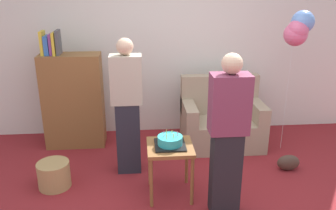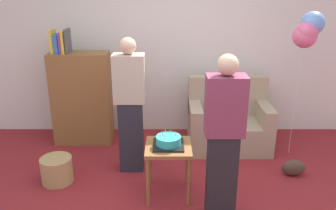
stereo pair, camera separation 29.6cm
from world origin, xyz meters
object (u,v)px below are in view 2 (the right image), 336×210
Objects in this scene: bookshelf at (81,97)px; balloon_bunch at (308,30)px; wicker_basket at (56,170)px; side_table at (168,153)px; person_blowing_candles at (130,106)px; handbag at (293,168)px; birthday_cake at (168,141)px; person_holding_cake at (223,139)px; couch at (228,123)px.

bookshelf is 3.07m from balloon_bunch.
wicker_basket is at bearing -93.83° from bookshelf.
side_table is 0.36× the size of person_blowing_candles.
handbag is at bearing 14.59° from side_table.
wicker_basket is at bearing 168.75° from birthday_cake.
person_blowing_candles is at bearing 19.52° from wicker_basket.
person_holding_cake is (0.51, -0.35, 0.33)m from side_table.
bookshelf is 0.99× the size of person_blowing_candles.
person_blowing_candles is (0.77, -0.80, 0.16)m from bookshelf.
person_blowing_candles is 1.12m from wicker_basket.
balloon_bunch is (1.66, 0.90, 1.02)m from birthday_cake.
couch reaches higher than side_table.
wicker_basket is 0.19× the size of balloon_bunch.
handbag is 0.15× the size of balloon_bunch.
side_table reaches higher than wicker_basket.
balloon_bunch is at bearing 28.44° from side_table.
birthday_cake is 0.17× the size of balloon_bunch.
birthday_cake is at bearing -127.85° from side_table.
person_blowing_candles is 2.09m from handbag.
couch is 0.67× the size of person_holding_cake.
side_table is 1.60m from handbag.
couch is 1.65m from person_holding_cake.
balloon_bunch is at bearing 12.26° from wicker_basket.
handbag is at bearing -19.54° from bookshelf.
side_table is 2.21m from balloon_bunch.
person_blowing_candles is 2.29m from balloon_bunch.
wicker_basket is (-1.80, 0.61, -0.68)m from person_holding_cake.
couch is 3.06× the size of wicker_basket.
couch is at bearing 160.37° from balloon_bunch.
person_blowing_candles is 5.82× the size of handbag.
person_blowing_candles is (-1.28, -0.64, 0.49)m from couch.
person_holding_cake is 1.88m from balloon_bunch.
person_holding_cake is at bearing -46.99° from person_blowing_candles.
bookshelf is (-2.05, 0.16, 0.34)m from couch.
bookshelf is 1.22m from wicker_basket.
wicker_basket is at bearing -164.11° from person_blowing_candles.
birthday_cake is at bearing -54.65° from person_blowing_candles.
person_holding_cake is at bearing -34.54° from side_table.
side_table is at bearing -11.25° from wicker_basket.
balloon_bunch reaches higher than bookshelf.
person_holding_cake is at bearing -44.63° from bookshelf.
side_table is at bearing -125.02° from couch.
couch is at bearing 23.72° from wicker_basket.
person_blowing_candles is (-0.45, 0.56, 0.19)m from birthday_cake.
couch is at bearing -4.58° from bookshelf.
birthday_cake is 1.64m from handbag.
birthday_cake reaches higher than handbag.
bookshelf is at bearing 160.46° from handbag.
wicker_basket is 3.37m from balloon_bunch.
balloon_bunch is at bearing -9.05° from bookshelf.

